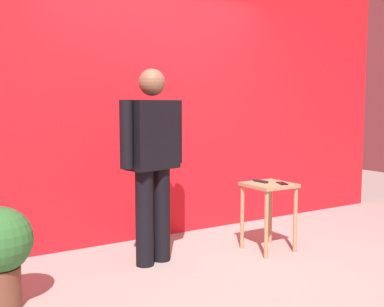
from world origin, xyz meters
The scene contains 6 objects.
ground_plane centered at (0.00, 0.00, 0.00)m, with size 12.00×12.00×0.00m, color #9E9991.
back_wall_red centered at (0.00, 1.39, 1.38)m, with size 6.28×0.12×2.76m, color red.
standing_person centered at (-0.43, 0.63, 0.92)m, with size 0.65×0.32×1.65m.
side_table centered at (0.64, 0.38, 0.50)m, with size 0.41×0.41×0.63m.
cell_phone centered at (0.72, 0.29, 0.64)m, with size 0.07×0.14×0.01m, color black.
tv_remote centered at (0.61, 0.47, 0.64)m, with size 0.04×0.17×0.02m, color black.
Camera 1 is at (-2.17, -2.86, 1.34)m, focal length 43.58 mm.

